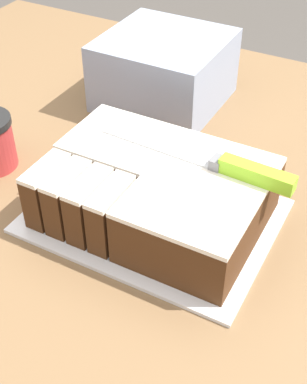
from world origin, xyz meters
name	(u,v)px	position (x,y,z in m)	size (l,w,h in m)	color
countertop	(142,350)	(0.00, 0.00, 0.48)	(1.40, 1.10, 0.95)	brown
cake_board	(154,216)	(0.06, -0.06, 0.96)	(0.35, 0.26, 0.01)	silver
cake	(156,192)	(0.07, -0.06, 1.00)	(0.31, 0.22, 0.09)	#472814
knife	(234,168)	(0.17, -0.02, 1.06)	(0.30, 0.04, 0.02)	silver
storage_box	(164,70)	(-0.08, 0.25, 1.02)	(0.22, 0.22, 0.13)	#8C99B2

